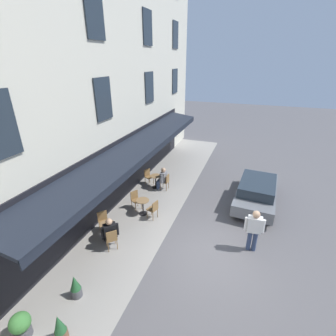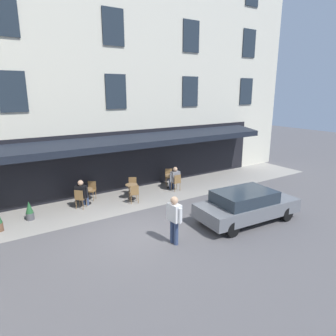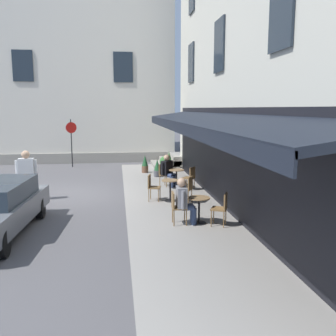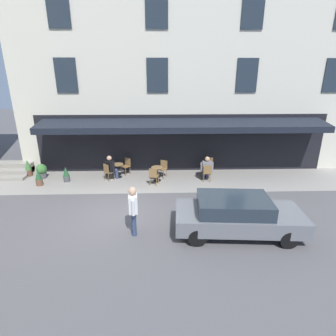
{
  "view_description": "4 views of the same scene",
  "coord_description": "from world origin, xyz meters",
  "px_view_note": "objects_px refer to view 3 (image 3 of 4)",
  "views": [
    {
      "loc": [
        7.13,
        1.03,
        6.72
      ],
      "look_at": [
        -3.86,
        -2.93,
        1.48
      ],
      "focal_mm": 26.16,
      "sensor_mm": 36.0,
      "label": 1
    },
    {
      "loc": [
        4.58,
        9.46,
        5.22
      ],
      "look_at": [
        -3.35,
        -2.75,
        1.48
      ],
      "focal_mm": 32.01,
      "sensor_mm": 36.0,
      "label": 2
    },
    {
      "loc": [
        -13.86,
        -1.59,
        3.17
      ],
      "look_at": [
        -2.78,
        -3.12,
        1.36
      ],
      "focal_mm": 39.42,
      "sensor_mm": 36.0,
      "label": 3
    },
    {
      "loc": [
        -1.74,
        9.59,
        5.24
      ],
      "look_at": [
        -2.14,
        -2.9,
        0.86
      ],
      "focal_mm": 28.5,
      "sensor_mm": 36.0,
      "label": 4
    }
  ],
  "objects_px": {
    "seated_companion_in_black": "(168,170)",
    "cafe_chair_wicker_by_window": "(188,187)",
    "no_parking_sign": "(71,134)",
    "potted_plant_entrance_right": "(157,168)",
    "cafe_table_near_entrance": "(176,176)",
    "cafe_chair_wicker_back_row": "(222,206)",
    "cafe_table_streetside": "(199,206)",
    "potted_plant_entrance_left": "(165,163)",
    "seated_patron_in_grey": "(184,200)",
    "cafe_chair_wicker_facing_street": "(164,173)",
    "cafe_table_mid_terrace": "(170,187)",
    "walking_pedestrian_in_white": "(27,172)",
    "cafe_chair_wicker_under_awning": "(176,205)",
    "potted_plant_under_sign": "(169,160)",
    "potted_plant_by_steps": "(145,164)",
    "cafe_chair_wicker_near_door": "(152,185)",
    "cafe_chair_wicker_corner_right": "(190,176)"
  },
  "relations": [
    {
      "from": "cafe_chair_wicker_back_row",
      "to": "seated_patron_in_grey",
      "type": "distance_m",
      "value": 1.04
    },
    {
      "from": "cafe_table_mid_terrace",
      "to": "seated_patron_in_grey",
      "type": "distance_m",
      "value": 2.59
    },
    {
      "from": "cafe_chair_wicker_near_door",
      "to": "no_parking_sign",
      "type": "bearing_deg",
      "value": 24.26
    },
    {
      "from": "cafe_chair_wicker_corner_right",
      "to": "no_parking_sign",
      "type": "height_order",
      "value": "no_parking_sign"
    },
    {
      "from": "walking_pedestrian_in_white",
      "to": "potted_plant_entrance_left",
      "type": "bearing_deg",
      "value": -45.58
    },
    {
      "from": "cafe_table_near_entrance",
      "to": "cafe_table_mid_terrace",
      "type": "bearing_deg",
      "value": 165.2
    },
    {
      "from": "cafe_chair_wicker_near_door",
      "to": "no_parking_sign",
      "type": "height_order",
      "value": "no_parking_sign"
    },
    {
      "from": "cafe_chair_wicker_facing_street",
      "to": "seated_patron_in_grey",
      "type": "xyz_separation_m",
      "value": [
        -5.13,
        0.09,
        0.15
      ]
    },
    {
      "from": "cafe_table_mid_terrace",
      "to": "cafe_chair_wicker_by_window",
      "type": "bearing_deg",
      "value": -120.59
    },
    {
      "from": "cafe_table_near_entrance",
      "to": "cafe_chair_wicker_near_door",
      "type": "height_order",
      "value": "cafe_chair_wicker_near_door"
    },
    {
      "from": "seated_patron_in_grey",
      "to": "seated_companion_in_black",
      "type": "distance_m",
      "value": 4.98
    },
    {
      "from": "no_parking_sign",
      "to": "potted_plant_entrance_left",
      "type": "height_order",
      "value": "no_parking_sign"
    },
    {
      "from": "cafe_table_streetside",
      "to": "potted_plant_entrance_left",
      "type": "height_order",
      "value": "potted_plant_entrance_left"
    },
    {
      "from": "potted_plant_under_sign",
      "to": "potted_plant_by_steps",
      "type": "relative_size",
      "value": 1.03
    },
    {
      "from": "cafe_chair_wicker_facing_street",
      "to": "cafe_table_streetside",
      "type": "relative_size",
      "value": 1.21
    },
    {
      "from": "cafe_chair_wicker_under_awning",
      "to": "seated_patron_in_grey",
      "type": "xyz_separation_m",
      "value": [
        -0.01,
        -0.22,
        0.15
      ]
    },
    {
      "from": "seated_companion_in_black",
      "to": "potted_plant_entrance_left",
      "type": "distance_m",
      "value": 3.78
    },
    {
      "from": "potted_plant_by_steps",
      "to": "cafe_table_streetside",
      "type": "bearing_deg",
      "value": -174.16
    },
    {
      "from": "walking_pedestrian_in_white",
      "to": "cafe_chair_wicker_corner_right",
      "type": "bearing_deg",
      "value": -81.1
    },
    {
      "from": "cafe_chair_wicker_corner_right",
      "to": "cafe_chair_wicker_back_row",
      "type": "height_order",
      "value": "same"
    },
    {
      "from": "walking_pedestrian_in_white",
      "to": "cafe_chair_wicker_under_awning",
      "type": "bearing_deg",
      "value": -125.39
    },
    {
      "from": "cafe_chair_wicker_by_window",
      "to": "potted_plant_under_sign",
      "type": "bearing_deg",
      "value": -3.07
    },
    {
      "from": "no_parking_sign",
      "to": "cafe_chair_wicker_under_awning",
      "type": "bearing_deg",
      "value": -159.46
    },
    {
      "from": "seated_companion_in_black",
      "to": "cafe_table_near_entrance",
      "type": "bearing_deg",
      "value": -134.7
    },
    {
      "from": "cafe_table_near_entrance",
      "to": "seated_companion_in_black",
      "type": "relative_size",
      "value": 0.57
    },
    {
      "from": "potted_plant_by_steps",
      "to": "cafe_chair_wicker_by_window",
      "type": "bearing_deg",
      "value": -171.05
    },
    {
      "from": "cafe_table_near_entrance",
      "to": "potted_plant_entrance_right",
      "type": "relative_size",
      "value": 0.92
    },
    {
      "from": "cafe_table_near_entrance",
      "to": "cafe_chair_wicker_by_window",
      "type": "relative_size",
      "value": 0.82
    },
    {
      "from": "no_parking_sign",
      "to": "potted_plant_entrance_right",
      "type": "distance_m",
      "value": 5.72
    },
    {
      "from": "cafe_chair_wicker_under_awning",
      "to": "walking_pedestrian_in_white",
      "type": "bearing_deg",
      "value": 54.61
    },
    {
      "from": "cafe_table_near_entrance",
      "to": "cafe_chair_wicker_corner_right",
      "type": "relative_size",
      "value": 0.82
    },
    {
      "from": "cafe_chair_wicker_under_awning",
      "to": "potted_plant_entrance_left",
      "type": "distance_m",
      "value": 8.75
    },
    {
      "from": "cafe_chair_wicker_corner_right",
      "to": "cafe_chair_wicker_by_window",
      "type": "xyz_separation_m",
      "value": [
        -2.01,
        0.49,
        0.0
      ]
    },
    {
      "from": "cafe_chair_wicker_back_row",
      "to": "potted_plant_entrance_right",
      "type": "relative_size",
      "value": 1.12
    },
    {
      "from": "cafe_chair_wicker_facing_street",
      "to": "walking_pedestrian_in_white",
      "type": "relative_size",
      "value": 0.52
    },
    {
      "from": "cafe_chair_wicker_facing_street",
      "to": "cafe_chair_wicker_back_row",
      "type": "relative_size",
      "value": 1.0
    },
    {
      "from": "cafe_table_near_entrance",
      "to": "cafe_chair_wicker_back_row",
      "type": "xyz_separation_m",
      "value": [
        -4.97,
        -0.45,
        0.06
      ]
    },
    {
      "from": "cafe_table_near_entrance",
      "to": "potted_plant_by_steps",
      "type": "distance_m",
      "value": 3.9
    },
    {
      "from": "cafe_chair_wicker_corner_right",
      "to": "cafe_chair_wicker_back_row",
      "type": "xyz_separation_m",
      "value": [
        -4.56,
        0.03,
        0.0
      ]
    },
    {
      "from": "cafe_table_mid_terrace",
      "to": "cafe_chair_wicker_back_row",
      "type": "xyz_separation_m",
      "value": [
        -2.87,
        -1.0,
        0.06
      ]
    },
    {
      "from": "cafe_table_streetside",
      "to": "cafe_chair_wicker_back_row",
      "type": "distance_m",
      "value": 0.63
    },
    {
      "from": "cafe_chair_wicker_by_window",
      "to": "cafe_chair_wicker_near_door",
      "type": "bearing_deg",
      "value": 67.25
    },
    {
      "from": "seated_patron_in_grey",
      "to": "no_parking_sign",
      "type": "bearing_deg",
      "value": 21.52
    },
    {
      "from": "cafe_chair_wicker_near_door",
      "to": "no_parking_sign",
      "type": "relative_size",
      "value": 0.35
    },
    {
      "from": "no_parking_sign",
      "to": "cafe_chair_wicker_by_window",
      "type": "bearing_deg",
      "value": -150.73
    },
    {
      "from": "cafe_chair_wicker_by_window",
      "to": "cafe_chair_wicker_under_awning",
      "type": "distance_m",
      "value": 2.37
    },
    {
      "from": "cafe_table_mid_terrace",
      "to": "cafe_chair_wicker_back_row",
      "type": "relative_size",
      "value": 0.82
    },
    {
      "from": "seated_companion_in_black",
      "to": "cafe_chair_wicker_by_window",
      "type": "bearing_deg",
      "value": -174.01
    },
    {
      "from": "cafe_chair_wicker_facing_street",
      "to": "potted_plant_entrance_left",
      "type": "relative_size",
      "value": 1.17
    },
    {
      "from": "cafe_chair_wicker_facing_street",
      "to": "cafe_table_mid_terrace",
      "type": "height_order",
      "value": "cafe_chair_wicker_facing_street"
    }
  ]
}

